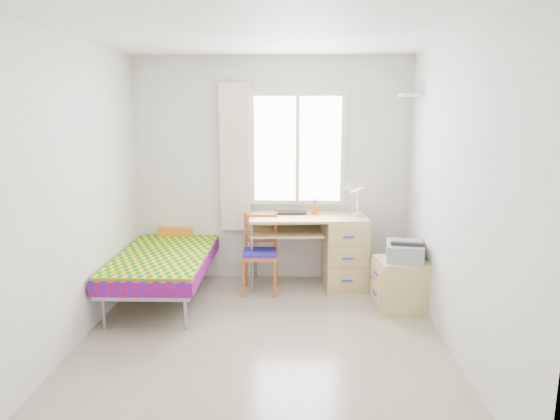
# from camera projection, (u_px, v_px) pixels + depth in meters

# --- Properties ---
(floor) EXTENTS (3.50, 3.50, 0.00)m
(floor) POSITION_uv_depth(u_px,v_px,m) (263.00, 341.00, 4.38)
(floor) COLOR #BCAD93
(floor) RESTS_ON ground
(ceiling) EXTENTS (3.50, 3.50, 0.00)m
(ceiling) POSITION_uv_depth(u_px,v_px,m) (260.00, 31.00, 3.87)
(ceiling) COLOR white
(ceiling) RESTS_ON wall_back
(wall_back) EXTENTS (3.20, 0.00, 3.20)m
(wall_back) POSITION_uv_depth(u_px,v_px,m) (272.00, 170.00, 5.84)
(wall_back) COLOR silver
(wall_back) RESTS_ON ground
(wall_left) EXTENTS (0.00, 3.50, 3.50)m
(wall_left) POSITION_uv_depth(u_px,v_px,m) (71.00, 194.00, 4.18)
(wall_left) COLOR silver
(wall_left) RESTS_ON ground
(wall_right) EXTENTS (0.00, 3.50, 3.50)m
(wall_right) POSITION_uv_depth(u_px,v_px,m) (457.00, 196.00, 4.08)
(wall_right) COLOR silver
(wall_right) RESTS_ON ground
(window) EXTENTS (1.10, 0.04, 1.30)m
(window) POSITION_uv_depth(u_px,v_px,m) (298.00, 149.00, 5.76)
(window) COLOR white
(window) RESTS_ON wall_back
(curtain) EXTENTS (0.35, 0.05, 1.70)m
(curtain) POSITION_uv_depth(u_px,v_px,m) (235.00, 158.00, 5.76)
(curtain) COLOR #EEE3C4
(curtain) RESTS_ON wall_back
(floating_shelf) EXTENTS (0.20, 0.32, 0.03)m
(floating_shelf) POSITION_uv_depth(u_px,v_px,m) (410.00, 95.00, 5.29)
(floating_shelf) COLOR white
(floating_shelf) RESTS_ON wall_right
(bed) EXTENTS (0.96, 2.02, 0.87)m
(bed) POSITION_uv_depth(u_px,v_px,m) (169.00, 255.00, 5.49)
(bed) COLOR gray
(bed) RESTS_ON floor
(desk) EXTENTS (1.35, 0.68, 0.82)m
(desk) POSITION_uv_depth(u_px,v_px,m) (339.00, 248.00, 5.69)
(desk) COLOR #DEA974
(desk) RESTS_ON floor
(chair) EXTENTS (0.40, 0.40, 0.88)m
(chair) POSITION_uv_depth(u_px,v_px,m) (261.00, 248.00, 5.52)
(chair) COLOR #B04122
(chair) RESTS_ON floor
(cabinet) EXTENTS (0.53, 0.48, 0.52)m
(cabinet) POSITION_uv_depth(u_px,v_px,m) (400.00, 284.00, 5.06)
(cabinet) COLOR tan
(cabinet) RESTS_ON floor
(printer) EXTENTS (0.42, 0.46, 0.18)m
(printer) POSITION_uv_depth(u_px,v_px,m) (405.00, 251.00, 4.99)
(printer) COLOR gray
(printer) RESTS_ON cabinet
(laptop) EXTENTS (0.37, 0.25, 0.03)m
(laptop) POSITION_uv_depth(u_px,v_px,m) (291.00, 214.00, 5.68)
(laptop) COLOR black
(laptop) RESTS_ON desk
(pen_cup) EXTENTS (0.10, 0.10, 0.10)m
(pen_cup) POSITION_uv_depth(u_px,v_px,m) (315.00, 209.00, 5.73)
(pen_cup) COLOR orange
(pen_cup) RESTS_ON desk
(task_lamp) EXTENTS (0.22, 0.32, 0.40)m
(task_lamp) POSITION_uv_depth(u_px,v_px,m) (353.00, 195.00, 5.46)
(task_lamp) COLOR white
(task_lamp) RESTS_ON desk
(book) EXTENTS (0.19, 0.24, 0.02)m
(book) POSITION_uv_depth(u_px,v_px,m) (294.00, 236.00, 5.65)
(book) COLOR gray
(book) RESTS_ON desk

